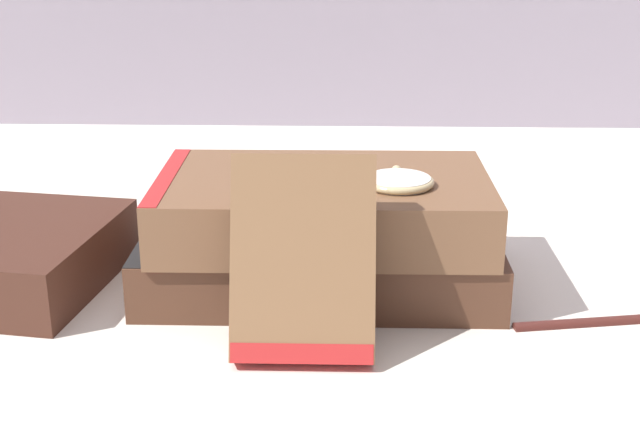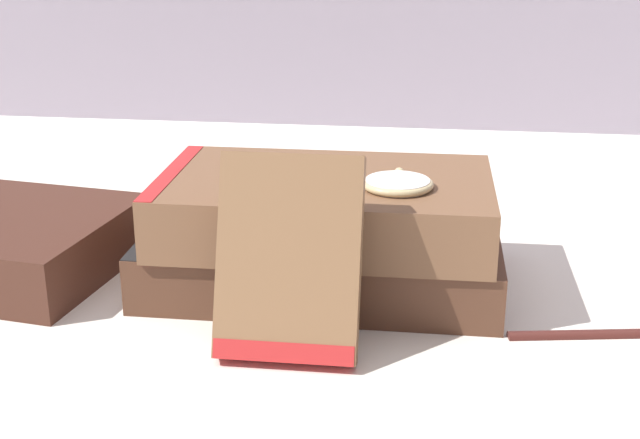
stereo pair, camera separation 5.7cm
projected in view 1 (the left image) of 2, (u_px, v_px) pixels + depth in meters
The scene contains 7 objects.
ground_plane at pixel (266, 281), 0.65m from camera, with size 3.00×3.00×0.00m, color silver.
book_flat_bottom at pixel (312, 258), 0.64m from camera, with size 0.25×0.15×0.04m.
book_flat_top at pixel (316, 206), 0.62m from camera, with size 0.23×0.14×0.04m.
book_leaning_front at pixel (303, 267), 0.53m from camera, with size 0.09×0.06×0.12m.
pocket_watch at pixel (399, 181), 0.60m from camera, with size 0.05×0.05×0.01m.
reading_glasses at pixel (302, 224), 0.76m from camera, with size 0.11×0.07×0.00m.
fountain_pen at pixel (606, 317), 0.59m from camera, with size 0.13×0.03×0.01m.
Camera 1 is at (0.06, -0.60, 0.26)m, focal length 50.00 mm.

